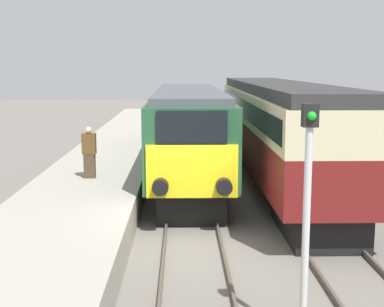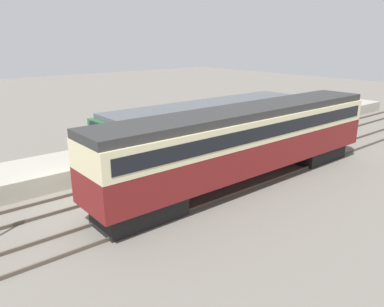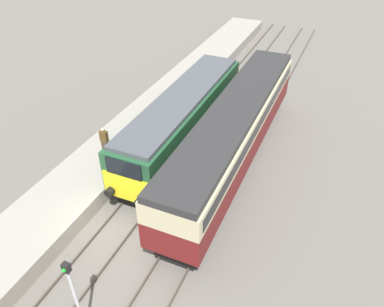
{
  "view_description": "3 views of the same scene",
  "coord_description": "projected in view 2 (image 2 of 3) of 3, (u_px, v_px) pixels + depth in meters",
  "views": [
    {
      "loc": [
        -0.29,
        -12.78,
        4.53
      ],
      "look_at": [
        0.0,
        1.38,
        2.21
      ],
      "focal_mm": 50.0,
      "sensor_mm": 36.0,
      "label": 1
    },
    {
      "loc": [
        15.39,
        -5.97,
        7.08
      ],
      "look_at": [
        1.7,
        5.38,
        1.6
      ],
      "focal_mm": 35.0,
      "sensor_mm": 36.0,
      "label": 2
    },
    {
      "loc": [
        8.31,
        -9.84,
        13.62
      ],
      "look_at": [
        1.7,
        5.38,
        1.6
      ],
      "focal_mm": 35.0,
      "sensor_mm": 36.0,
      "label": 3
    }
  ],
  "objects": [
    {
      "name": "ground_plane",
      "position": [
        77.0,
        201.0,
        17.05
      ],
      "size": [
        120.0,
        120.0,
        0.0
      ],
      "primitive_type": "plane",
      "color": "slate"
    },
    {
      "name": "platform_left",
      "position": [
        174.0,
        145.0,
        24.22
      ],
      "size": [
        3.5,
        50.0,
        0.93
      ],
      "color": "#9E998C",
      "rests_on": "ground_plane"
    },
    {
      "name": "rails_near_track",
      "position": [
        166.0,
        175.0,
        20.08
      ],
      "size": [
        1.51,
        60.0,
        0.14
      ],
      "color": "#4C4238",
      "rests_on": "ground_plane"
    },
    {
      "name": "rails_far_track",
      "position": [
        209.0,
        194.0,
        17.58
      ],
      "size": [
        1.5,
        60.0,
        0.14
      ],
      "color": "#4C4238",
      "rests_on": "ground_plane"
    },
    {
      "name": "locomotive",
      "position": [
        207.0,
        131.0,
        21.28
      ],
      "size": [
        2.7,
        13.59,
        3.66
      ],
      "color": "black",
      "rests_on": "ground_plane"
    },
    {
      "name": "passenger_carriage",
      "position": [
        247.0,
        138.0,
        18.44
      ],
      "size": [
        2.75,
        16.96,
        3.92
      ],
      "color": "black",
      "rests_on": "ground_plane"
    },
    {
      "name": "person_on_platform",
      "position": [
        123.0,
        135.0,
        21.58
      ],
      "size": [
        0.44,
        0.26,
        1.68
      ],
      "color": "#473828",
      "rests_on": "platform_left"
    }
  ]
}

